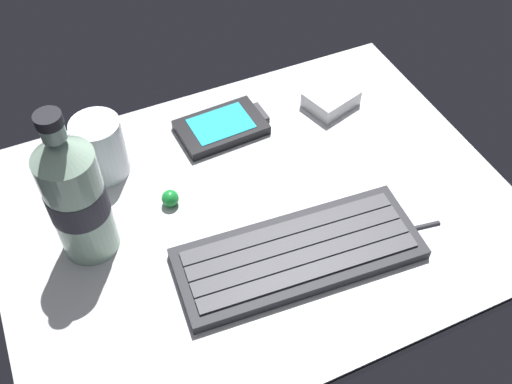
{
  "coord_description": "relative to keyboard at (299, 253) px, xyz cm",
  "views": [
    {
      "loc": [
        -19.57,
        -43.07,
        58.42
      ],
      "look_at": [
        0.0,
        0.0,
        3.0
      ],
      "focal_mm": 41.5,
      "sensor_mm": 36.0,
      "label": 1
    }
  ],
  "objects": [
    {
      "name": "handheld_device",
      "position": [
        0.02,
        23.83,
        -0.08
      ],
      "size": [
        13.08,
        8.21,
        1.5
      ],
      "color": "black",
      "rests_on": "ground_plane"
    },
    {
      "name": "juice_cup",
      "position": [
        -17.03,
        23.16,
        3.1
      ],
      "size": [
        6.4,
        6.4,
        8.5
      ],
      "color": "silver",
      "rests_on": "ground_plane"
    },
    {
      "name": "water_bottle",
      "position": [
        -21.74,
        12.05,
        8.2
      ],
      "size": [
        6.73,
        6.73,
        20.8
      ],
      "color": "#9EC1A8",
      "rests_on": "ground_plane"
    },
    {
      "name": "trackball_mouse",
      "position": [
        -11.08,
        14.03,
        0.29
      ],
      "size": [
        2.2,
        2.2,
        2.2
      ],
      "primitive_type": "sphere",
      "color": "#198C33",
      "rests_on": "ground_plane"
    },
    {
      "name": "keyboard",
      "position": [
        0.0,
        0.0,
        0.0
      ],
      "size": [
        29.76,
        13.2,
        1.7
      ],
      "color": "#232328",
      "rests_on": "ground_plane"
    },
    {
      "name": "stylus_pen",
      "position": [
        13.57,
        -1.99,
        -0.46
      ],
      "size": [
        9.49,
        2.2,
        0.7
      ],
      "primitive_type": "cylinder",
      "rotation": [
        0.0,
        1.57,
        -0.16
      ],
      "color": "#26262B",
      "rests_on": "ground_plane"
    },
    {
      "name": "charger_block",
      "position": [
        16.69,
        22.25,
        0.39
      ],
      "size": [
        8.31,
        7.36,
        2.4
      ],
      "primitive_type": "cube",
      "rotation": [
        0.0,
        0.0,
        0.29
      ],
      "color": "white",
      "rests_on": "ground_plane"
    },
    {
      "name": "ground_plane",
      "position": [
        -1.43,
        8.78,
        -1.79
      ],
      "size": [
        64.0,
        48.0,
        2.8
      ],
      "color": "#B7BABC"
    }
  ]
}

